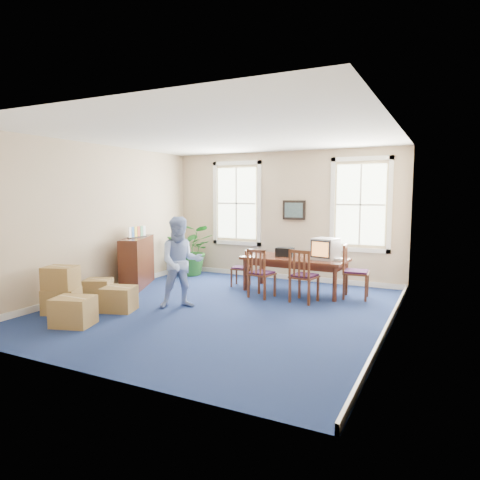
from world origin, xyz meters
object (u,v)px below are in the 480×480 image
at_px(chair_near_left, 262,273).
at_px(potted_plant, 192,249).
at_px(conference_table, 295,275).
at_px(crt_tv, 326,249).
at_px(credenza, 137,261).
at_px(cardboard_boxes, 75,288).
at_px(man, 181,262).

relative_size(chair_near_left, potted_plant, 0.75).
xyz_separation_m(chair_near_left, potted_plant, (-2.64, 1.44, 0.17)).
height_order(conference_table, chair_near_left, chair_near_left).
relative_size(crt_tv, chair_near_left, 0.53).
bearing_deg(credenza, cardboard_boxes, -102.50).
distance_m(chair_near_left, man, 1.80).
height_order(credenza, potted_plant, potted_plant).
xyz_separation_m(credenza, potted_plant, (0.40, 1.74, 0.09)).
relative_size(chair_near_left, cardboard_boxes, 0.65).
bearing_deg(conference_table, cardboard_boxes, -128.85).
relative_size(conference_table, cardboard_boxes, 1.43).
relative_size(chair_near_left, credenza, 0.68).
distance_m(man, potted_plant, 3.28).
bearing_deg(crt_tv, man, -121.12).
bearing_deg(credenza, crt_tv, -9.30).
bearing_deg(potted_plant, crt_tv, -9.41).
height_order(chair_near_left, man, man).
xyz_separation_m(crt_tv, credenza, (-4.15, -1.12, -0.39)).
height_order(crt_tv, cardboard_boxes, crt_tv).
height_order(conference_table, cardboard_boxes, cardboard_boxes).
bearing_deg(conference_table, man, -121.52).
height_order(chair_near_left, potted_plant, potted_plant).
relative_size(man, cardboard_boxes, 1.10).
bearing_deg(credenza, chair_near_left, -18.66).
xyz_separation_m(crt_tv, cardboard_boxes, (-3.67, -3.42, -0.54)).
height_order(conference_table, potted_plant, potted_plant).
bearing_deg(credenza, potted_plant, 52.81).
distance_m(crt_tv, cardboard_boxes, 5.04).
xyz_separation_m(chair_near_left, credenza, (-3.03, -0.31, 0.08)).
xyz_separation_m(chair_near_left, cardboard_boxes, (-2.55, -2.60, -0.06)).
relative_size(potted_plant, cardboard_boxes, 0.87).
xyz_separation_m(conference_table, cardboard_boxes, (-3.01, -3.36, 0.07)).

